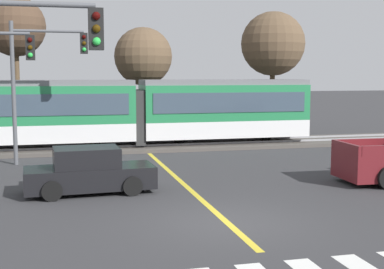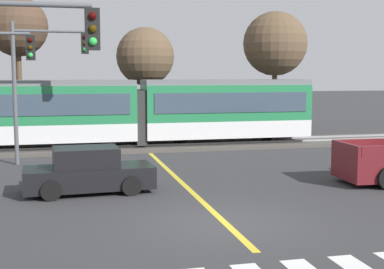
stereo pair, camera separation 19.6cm
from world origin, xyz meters
name	(u,v)px [view 2 (the right image)]	position (x,y,z in m)	size (l,w,h in m)	color
ground_plane	(225,223)	(0.00, 0.00, 0.00)	(200.00, 200.00, 0.00)	#333335
track_bed	(145,146)	(0.00, 14.71, 0.09)	(120.00, 4.00, 0.18)	#4C4742
rail_near	(147,145)	(0.00, 13.99, 0.23)	(120.00, 0.08, 0.10)	#939399
rail_far	(143,142)	(0.00, 15.43, 0.23)	(120.00, 0.08, 0.10)	#939399
light_rail_tram	(139,110)	(-0.28, 14.70, 2.05)	(18.50, 2.64, 3.43)	silver
lane_centre_line	(183,184)	(0.00, 5.12, 0.00)	(0.20, 15.18, 0.01)	gold
sedan_crossing	(89,172)	(-3.34, 4.50, 0.70)	(4.29, 2.10, 1.52)	black
traffic_light_far_left	(40,71)	(-5.08, 10.85, 4.03)	(3.25, 0.38, 6.14)	#515459
bare_tree_west	(17,27)	(-6.63, 19.65, 6.60)	(3.49, 3.49, 8.40)	brown
bare_tree_east	(145,57)	(0.93, 20.45, 4.99)	(3.64, 3.64, 6.83)	brown
bare_tree_far_east	(275,44)	(8.91, 18.69, 5.78)	(4.03, 4.03, 7.82)	brown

